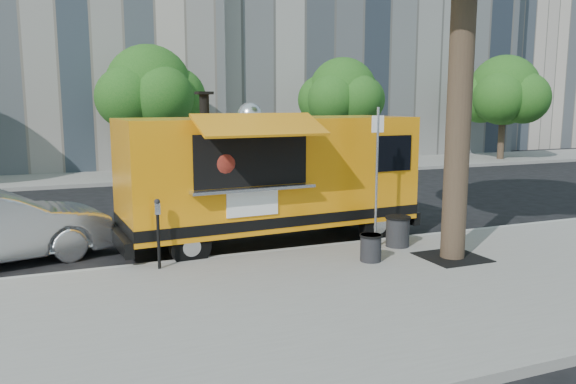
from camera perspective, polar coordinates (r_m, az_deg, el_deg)
name	(u,v)px	position (r m, az deg, el deg)	size (l,w,h in m)	color
ground	(282,245)	(12.99, -0.66, -5.37)	(120.00, 120.00, 0.00)	black
sidewalk	(370,296)	(9.52, 8.33, -10.45)	(60.00, 6.00, 0.15)	gray
curb	(297,251)	(12.14, 0.95, -6.04)	(60.00, 0.14, 0.16)	#999993
far_sidewalk	(172,174)	(25.82, -11.69, 1.84)	(60.00, 5.00, 0.15)	gray
building_right	(521,42)	(49.95, 22.57, 13.87)	(16.00, 12.00, 16.00)	beige
tree_well	(452,257)	(11.86, 16.32, -6.38)	(1.20, 1.20, 0.02)	black
far_tree_b	(149,88)	(24.68, -13.95, 10.19)	(3.60, 3.60, 5.50)	#33261C
far_tree_c	(343,92)	(27.21, 5.56, 10.04)	(3.24, 3.24, 5.21)	#33261C
far_tree_d	(504,90)	(33.20, 21.10, 9.60)	(3.78, 3.78, 5.64)	#33261C
sign_post	(377,169)	(11.96, 9.00, 2.28)	(0.28, 0.06, 3.00)	silver
parking_meter	(158,225)	(10.72, -13.07, -3.32)	(0.11, 0.11, 1.33)	black
food_truck	(270,175)	(12.76, -1.87, 1.77)	(7.11, 3.58, 3.45)	orange
trash_bin_left	(398,230)	(12.41, 11.09, -3.85)	(0.55, 0.55, 0.66)	black
trash_bin_right	(371,247)	(11.18, 8.40, -5.54)	(0.45, 0.45, 0.54)	black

